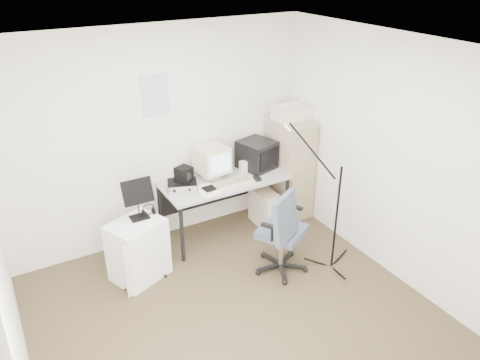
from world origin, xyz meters
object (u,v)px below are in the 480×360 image
filing_cabinet (289,167)px  office_chair (282,230)px  side_cart (138,250)px  desk (225,206)px

filing_cabinet → office_chair: size_ratio=1.29×
side_cart → office_chair: bearing=-47.5°
office_chair → desk: bearing=70.2°
desk → filing_cabinet: bearing=1.8°
filing_cabinet → office_chair: filing_cabinet is taller
filing_cabinet → side_cart: (-2.16, -0.35, -0.32)m
desk → side_cart: size_ratio=2.27×
desk → side_cart: (-1.21, -0.32, -0.03)m
office_chair → side_cart: bearing=125.3°
office_chair → filing_cabinet: bearing=22.5°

